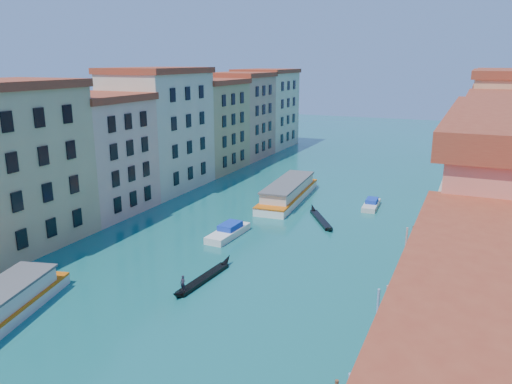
# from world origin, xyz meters

# --- Properties ---
(left_bank_palazzos) EXTENTS (12.80, 128.40, 21.00)m
(left_bank_palazzos) POSITION_xyz_m (-26.00, 64.68, 9.71)
(left_bank_palazzos) COLOR beige
(left_bank_palazzos) RESTS_ON ground
(quay) EXTENTS (4.00, 140.00, 1.00)m
(quay) POSITION_xyz_m (22.00, 65.00, 0.50)
(quay) COLOR gray
(quay) RESTS_ON ground
(mooring_poles_right) EXTENTS (1.44, 54.24, 3.20)m
(mooring_poles_right) POSITION_xyz_m (19.10, 28.80, 1.30)
(mooring_poles_right) COLOR brown
(mooring_poles_right) RESTS_ON ground
(vaporetto_far) EXTENTS (6.26, 21.19, 3.11)m
(vaporetto_far) POSITION_xyz_m (-2.30, 72.44, 1.40)
(vaporetto_far) COLOR white
(vaporetto_far) RESTS_ON ground
(gondola_fore) EXTENTS (1.61, 11.04, 2.20)m
(gondola_fore) POSITION_xyz_m (0.49, 39.68, 0.37)
(gondola_fore) COLOR black
(gondola_fore) RESTS_ON ground
(gondola_far) EXTENTS (6.62, 9.96, 1.59)m
(gondola_far) POSITION_xyz_m (5.76, 63.92, 0.32)
(gondola_far) COLOR black
(gondola_far) RESTS_ON ground
(motorboat_mid) EXTENTS (2.84, 8.01, 1.64)m
(motorboat_mid) POSITION_xyz_m (-3.30, 52.87, 0.64)
(motorboat_mid) COLOR white
(motorboat_mid) RESTS_ON ground
(motorboat_far) EXTENTS (2.33, 6.55, 1.34)m
(motorboat_far) POSITION_xyz_m (11.06, 73.53, 0.52)
(motorboat_far) COLOR silver
(motorboat_far) RESTS_ON ground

